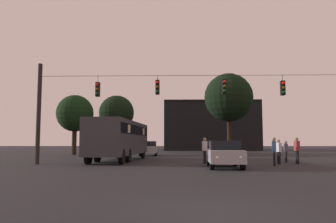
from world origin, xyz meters
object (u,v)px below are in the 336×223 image
at_px(city_bus, 120,136).
at_px(tree_right_far, 75,114).
at_px(pedestrian_crossing_center, 279,150).
at_px(tree_behind_building, 117,113).
at_px(pedestrian_trailing, 205,149).
at_px(tree_left_silhouette, 229,98).
at_px(car_near_right, 224,153).
at_px(pedestrian_crossing_right, 274,149).
at_px(car_far_left, 149,148).
at_px(pedestrian_near_bus, 286,150).
at_px(pedestrian_crossing_left, 297,149).

height_order(city_bus, tree_right_far, tree_right_far).
bearing_deg(pedestrian_crossing_center, tree_behind_building, 125.70).
bearing_deg(pedestrian_trailing, tree_left_silhouette, 76.51).
height_order(city_bus, pedestrian_crossing_center, city_bus).
relative_size(car_near_right, tree_behind_building, 0.59).
bearing_deg(city_bus, pedestrian_crossing_right, -26.58).
height_order(car_far_left, tree_right_far, tree_right_far).
height_order(car_far_left, pedestrian_trailing, pedestrian_trailing).
bearing_deg(tree_right_far, city_bus, -58.25).
height_order(car_near_right, pedestrian_crossing_center, pedestrian_crossing_center).
height_order(pedestrian_crossing_center, pedestrian_near_bus, pedestrian_crossing_center).
distance_m(city_bus, pedestrian_near_bus, 12.29).
height_order(pedestrian_crossing_center, tree_left_silhouette, tree_left_silhouette).
height_order(car_far_left, pedestrian_near_bus, pedestrian_near_bus).
bearing_deg(city_bus, pedestrian_trailing, -28.06).
bearing_deg(tree_left_silhouette, pedestrian_near_bus, -87.38).
relative_size(city_bus, car_far_left, 2.54).
height_order(city_bus, tree_behind_building, tree_behind_building).
xyz_separation_m(pedestrian_crossing_center, tree_left_silhouette, (0.15, 21.00, 6.31)).
bearing_deg(pedestrian_crossing_center, pedestrian_crossing_left, 8.17).
relative_size(pedestrian_crossing_right, tree_behind_building, 0.23).
bearing_deg(car_near_right, tree_left_silhouette, 80.22).
xyz_separation_m(car_near_right, car_far_left, (-5.66, 16.09, 0.00)).
xyz_separation_m(car_near_right, tree_behind_building, (-10.37, 22.98, 4.32)).
bearing_deg(pedestrian_crossing_left, pedestrian_crossing_right, -140.32).
relative_size(pedestrian_near_bus, tree_right_far, 0.22).
height_order(city_bus, pedestrian_trailing, city_bus).
bearing_deg(pedestrian_crossing_right, pedestrian_crossing_left, 39.68).
xyz_separation_m(pedestrian_crossing_center, tree_right_far, (-18.34, 15.48, 3.78)).
xyz_separation_m(pedestrian_crossing_left, pedestrian_crossing_center, (-1.25, -0.18, -0.09)).
bearing_deg(tree_left_silhouette, pedestrian_crossing_right, -92.23).
height_order(pedestrian_crossing_left, pedestrian_trailing, pedestrian_crossing_left).
bearing_deg(pedestrian_near_bus, pedestrian_crossing_center, -121.00).
bearing_deg(tree_right_far, pedestrian_crossing_center, -40.18).
distance_m(pedestrian_near_bus, tree_right_far, 24.07).
bearing_deg(city_bus, tree_left_silhouette, 57.06).
height_order(car_far_left, tree_behind_building, tree_behind_building).
bearing_deg(car_far_left, pedestrian_trailing, -69.14).
height_order(city_bus, tree_left_silhouette, tree_left_silhouette).
xyz_separation_m(car_far_left, pedestrian_crossing_right, (8.92, -14.54, 0.19)).
xyz_separation_m(pedestrian_crossing_center, pedestrian_near_bus, (1.03, 1.72, -0.05)).
bearing_deg(tree_behind_building, city_bus, -78.51).
bearing_deg(tree_left_silhouette, city_bus, -122.94).
relative_size(car_near_right, car_far_left, 1.00).
distance_m(car_far_left, pedestrian_crossing_right, 17.06).
relative_size(pedestrian_crossing_left, tree_left_silhouette, 0.17).
bearing_deg(pedestrian_trailing, pedestrian_near_bus, 12.99).
bearing_deg(pedestrian_trailing, pedestrian_crossing_center, -4.50).
bearing_deg(pedestrian_crossing_left, tree_left_silhouette, 93.02).
relative_size(pedestrian_trailing, tree_behind_building, 0.23).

